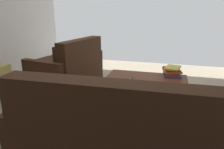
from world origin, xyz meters
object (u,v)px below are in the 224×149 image
Objects in this scene: sofa_main at (124,131)px; book_stack at (172,71)px; coffee_table at (145,84)px; tv_remote at (130,79)px; loveseat_near at (69,67)px.

sofa_main is 1.47m from book_stack.
coffee_table is 3.50× the size of book_stack.
tv_remote is (0.52, 0.35, -0.05)m from book_stack.
coffee_table is 6.63× the size of tv_remote.
loveseat_near is 1.24× the size of coffee_table.
book_stack reaches higher than coffee_table.
loveseat_near is at bearing -20.51° from coffee_table.
coffee_table is 0.44m from book_stack.
coffee_table is at bearing 159.49° from loveseat_near.
loveseat_near is (1.32, -1.66, 0.00)m from sofa_main.
book_stack reaches higher than tv_remote.
coffee_table is at bearing -92.00° from sofa_main.
book_stack is at bearing -145.80° from tv_remote.
sofa_main is 1.69× the size of coffee_table.
tv_remote is (0.19, 0.09, 0.08)m from coffee_table.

